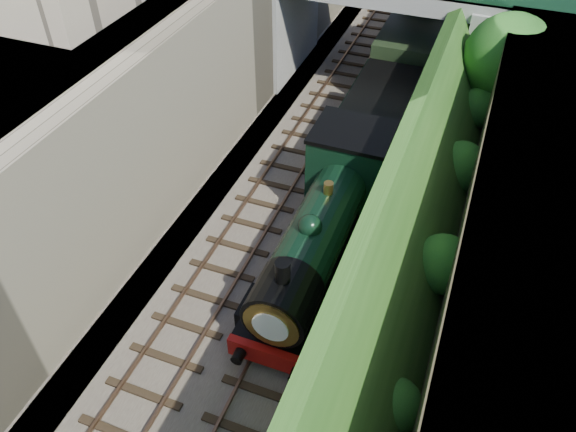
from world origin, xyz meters
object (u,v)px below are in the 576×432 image
object	(u,v)px
locomotive	(325,227)
tender	(377,125)
road_bridge	(410,14)
tree	(510,61)

from	to	relation	value
locomotive	tender	size ratio (longest dim) A/B	1.70
road_bridge	locomotive	world-z (taller)	road_bridge
tree	tender	world-z (taller)	tree
road_bridge	tree	distance (m)	6.77
locomotive	road_bridge	bearing A→B (deg)	91.07
road_bridge	tree	world-z (taller)	road_bridge
locomotive	tender	world-z (taller)	locomotive
road_bridge	tender	xyz separation A→B (m)	(0.26, -6.35, -2.46)
road_bridge	tree	xyz separation A→B (m)	(4.97, -4.57, 0.57)
locomotive	tender	distance (m)	7.37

